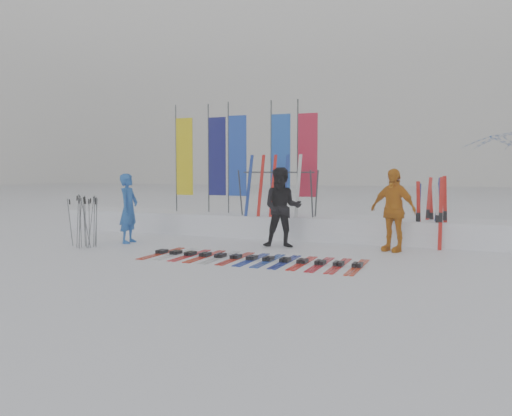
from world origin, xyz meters
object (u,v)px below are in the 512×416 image
at_px(person_blue, 129,208).
at_px(ski_row, 252,258).
at_px(person_black, 282,208).
at_px(person_yellow, 393,210).
at_px(ski_rack, 278,187).

height_order(person_blue, ski_row, person_blue).
bearing_deg(person_black, person_yellow, -5.83).
distance_m(person_yellow, ski_rack, 3.36).
bearing_deg(person_blue, person_yellow, -89.61).
xyz_separation_m(person_yellow, ski_rack, (-3.14, 1.13, 0.45)).
height_order(person_black, ski_rack, person_black).
distance_m(person_black, ski_rack, 1.72).
xyz_separation_m(person_black, person_yellow, (2.49, 0.41, -0.02)).
distance_m(person_blue, ski_rack, 3.94).
bearing_deg(ski_row, person_yellow, 42.12).
bearing_deg(ski_row, person_blue, 163.54).
bearing_deg(person_blue, ski_rack, -64.44).
height_order(ski_row, ski_rack, ski_rack).
relative_size(person_yellow, ski_row, 0.42).
distance_m(person_yellow, ski_row, 3.48).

